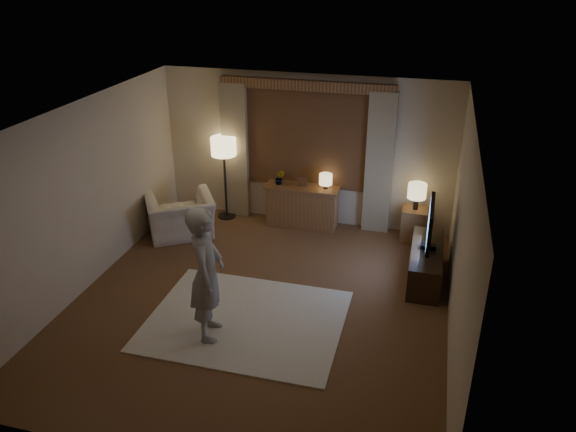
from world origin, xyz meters
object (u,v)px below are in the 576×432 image
(armchair, at_px, (180,216))
(side_table, at_px, (414,224))
(person, at_px, (207,274))
(tv_stand, at_px, (426,264))
(sideboard, at_px, (302,207))

(armchair, distance_m, side_table, 3.88)
(side_table, bearing_deg, person, -125.02)
(tv_stand, bearing_deg, sideboard, 149.71)
(armchair, bearing_deg, sideboard, 172.71)
(person, bearing_deg, armchair, 18.73)
(person, bearing_deg, sideboard, -19.61)
(sideboard, xyz_separation_m, tv_stand, (2.16, -1.26, -0.10))
(sideboard, distance_m, side_table, 1.91)
(side_table, bearing_deg, tv_stand, -78.40)
(sideboard, relative_size, person, 0.69)
(tv_stand, bearing_deg, armchair, 174.68)
(sideboard, distance_m, person, 3.37)
(sideboard, xyz_separation_m, side_table, (1.91, -0.05, -0.07))
(sideboard, bearing_deg, person, -96.48)
(sideboard, xyz_separation_m, person, (-0.38, -3.31, 0.53))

